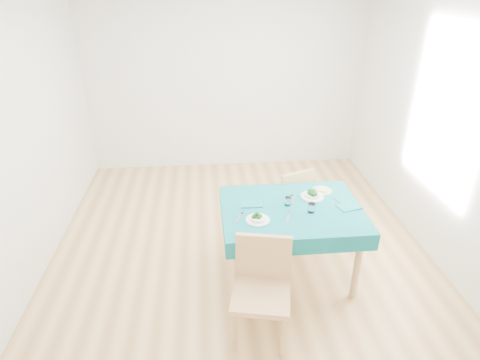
{
  "coord_description": "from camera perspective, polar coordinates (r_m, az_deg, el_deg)",
  "views": [
    {
      "loc": [
        -0.33,
        -3.53,
        2.66
      ],
      "look_at": [
        0.0,
        0.0,
        0.85
      ],
      "focal_mm": 30.0,
      "sensor_mm": 36.0,
      "label": 1
    }
  ],
  "objects": [
    {
      "name": "bread_slice",
      "position": [
        4.05,
        11.58,
        -1.33
      ],
      "size": [
        0.12,
        0.12,
        0.01
      ],
      "primitive_type": "cube",
      "rotation": [
        0.0,
        0.0,
        -0.21
      ],
      "color": "beige",
      "rests_on": "side_plate"
    },
    {
      "name": "fork_far",
      "position": [
        3.86,
        7.43,
        -2.71
      ],
      "size": [
        0.06,
        0.18,
        0.0
      ],
      "primitive_type": "cube",
      "rotation": [
        0.0,
        0.0,
        -0.19
      ],
      "color": "silver",
      "rests_on": "table"
    },
    {
      "name": "chair_near",
      "position": [
        3.19,
        3.07,
        -14.21
      ],
      "size": [
        0.54,
        0.58,
        1.13
      ],
      "primitive_type": "cube",
      "rotation": [
        0.0,
        0.0,
        -0.21
      ],
      "color": "tan",
      "rests_on": "ground"
    },
    {
      "name": "tumbler_center",
      "position": [
        3.74,
        6.83,
        -3.03
      ],
      "size": [
        0.06,
        0.06,
        0.08
      ],
      "primitive_type": "cylinder",
      "color": "white",
      "rests_on": "table"
    },
    {
      "name": "tumbler_side",
      "position": [
        3.67,
        10.15,
        -3.93
      ],
      "size": [
        0.07,
        0.07,
        0.09
      ],
      "primitive_type": "cylinder",
      "color": "white",
      "rests_on": "table"
    },
    {
      "name": "chair_far",
      "position": [
        4.48,
        6.59,
        -2.31
      ],
      "size": [
        0.52,
        0.54,
        0.96
      ],
      "primitive_type": "cube",
      "rotation": [
        0.0,
        0.0,
        3.55
      ],
      "color": "tan",
      "rests_on": "ground"
    },
    {
      "name": "napkin_far",
      "position": [
        3.84,
        15.24,
        -3.68
      ],
      "size": [
        0.23,
        0.19,
        0.01
      ],
      "primitive_type": "cube",
      "rotation": [
        0.0,
        0.0,
        0.26
      ],
      "color": "#0C6469",
      "rests_on": "table"
    },
    {
      "name": "knife_far",
      "position": [
        3.89,
        13.95,
        -3.12
      ],
      "size": [
        0.08,
        0.21,
        0.0
      ],
      "primitive_type": "cube",
      "rotation": [
        0.0,
        0.0,
        0.31
      ],
      "color": "silver",
      "rests_on": "table"
    },
    {
      "name": "room_shell",
      "position": [
        3.79,
        0.0,
        6.72
      ],
      "size": [
        4.02,
        4.52,
        2.73
      ],
      "color": "#A67B45",
      "rests_on": "ground"
    },
    {
      "name": "bowl_far",
      "position": [
        3.91,
        10.26,
        -1.97
      ],
      "size": [
        0.22,
        0.22,
        0.07
      ],
      "primitive_type": null,
      "color": "white",
      "rests_on": "table"
    },
    {
      "name": "knife_near",
      "position": [
        3.59,
        6.9,
        -5.16
      ],
      "size": [
        0.09,
        0.2,
        0.0
      ],
      "primitive_type": "cube",
      "rotation": [
        0.0,
        0.0,
        -0.36
      ],
      "color": "silver",
      "rests_on": "table"
    },
    {
      "name": "side_plate",
      "position": [
        4.06,
        11.57,
        -1.49
      ],
      "size": [
        0.2,
        0.2,
        0.01
      ],
      "primitive_type": "cylinder",
      "color": "#A8D367",
      "rests_on": "table"
    },
    {
      "name": "napkin_near",
      "position": [
        3.75,
        1.61,
        -3.4
      ],
      "size": [
        0.21,
        0.15,
        0.01
      ],
      "primitive_type": "cube",
      "rotation": [
        0.0,
        0.0,
        -0.02
      ],
      "color": "#0C6469",
      "rests_on": "table"
    },
    {
      "name": "table",
      "position": [
        3.93,
        7.07,
        -8.74
      ],
      "size": [
        1.28,
        0.97,
        0.76
      ],
      "primitive_type": "cube",
      "color": "#08595F",
      "rests_on": "ground"
    },
    {
      "name": "fork_near",
      "position": [
        3.55,
        -0.1,
        -5.32
      ],
      "size": [
        0.09,
        0.17,
        0.0
      ],
      "primitive_type": "cube",
      "rotation": [
        0.0,
        0.0,
        -0.43
      ],
      "color": "silver",
      "rests_on": "table"
    },
    {
      "name": "bowl_near",
      "position": [
        3.5,
        2.56,
        -5.34
      ],
      "size": [
        0.21,
        0.21,
        0.06
      ],
      "primitive_type": null,
      "color": "white",
      "rests_on": "table"
    }
  ]
}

